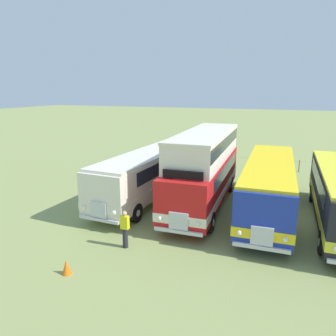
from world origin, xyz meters
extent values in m
plane|color=#8C9956|center=(0.00, 0.00, 0.00)|extent=(200.00, 200.00, 0.00)
cube|color=silver|center=(-9.21, 0.20, 1.70)|extent=(2.99, 10.88, 2.30)
cube|color=silver|center=(-9.21, 0.20, 1.10)|extent=(3.03, 10.92, 0.44)
cube|color=#19232D|center=(-9.19, 0.60, 2.30)|extent=(2.91, 8.48, 0.76)
cube|color=#19232D|center=(-9.45, -5.12, 2.35)|extent=(2.20, 0.20, 0.90)
cube|color=silver|center=(-9.45, -5.23, 1.10)|extent=(0.90, 0.16, 0.80)
cube|color=silver|center=(-9.46, -5.26, 0.60)|extent=(2.30, 0.24, 0.16)
sphere|color=#EAEACC|center=(-8.56, -5.28, 1.10)|extent=(0.22, 0.22, 0.22)
sphere|color=#EAEACC|center=(-10.35, -5.20, 1.10)|extent=(0.22, 0.22, 0.22)
cube|color=silver|center=(-9.21, 0.20, 2.92)|extent=(2.93, 10.48, 0.14)
cylinder|color=black|center=(-8.23, -3.63, 0.52)|extent=(0.33, 1.05, 1.04)
cylinder|color=silver|center=(-8.08, -3.64, 0.52)|extent=(0.04, 0.36, 0.36)
cylinder|color=black|center=(-10.53, -3.53, 0.52)|extent=(0.33, 1.05, 1.04)
cylinder|color=silver|center=(-10.68, -3.52, 0.52)|extent=(0.04, 0.36, 0.36)
cylinder|color=black|center=(-7.90, 3.74, 0.52)|extent=(0.33, 1.05, 1.04)
cylinder|color=silver|center=(-7.75, 3.73, 0.52)|extent=(0.04, 0.36, 0.36)
cylinder|color=black|center=(-10.19, 3.84, 0.52)|extent=(0.33, 1.05, 1.04)
cylinder|color=silver|center=(-10.34, 3.85, 0.52)|extent=(0.04, 0.36, 0.36)
cube|color=red|center=(-5.52, 0.01, 1.70)|extent=(2.89, 10.22, 2.30)
cube|color=silver|center=(-5.52, 0.01, 1.10)|extent=(2.93, 10.26, 0.44)
cube|color=#19232D|center=(-5.54, 0.41, 2.30)|extent=(2.83, 7.83, 0.76)
cube|color=#19232D|center=(-5.33, -4.99, 2.35)|extent=(2.20, 0.18, 0.90)
cube|color=silver|center=(-5.33, -5.10, 1.10)|extent=(0.90, 0.15, 0.80)
cube|color=silver|center=(-5.33, -5.13, 0.60)|extent=(2.30, 0.23, 0.16)
sphere|color=#EAEACC|center=(-4.43, -5.08, 1.10)|extent=(0.22, 0.22, 0.22)
sphere|color=#EAEACC|center=(-6.23, -5.14, 1.10)|extent=(0.22, 0.22, 0.22)
cube|color=silver|center=(-5.53, 0.26, 3.60)|extent=(2.75, 9.32, 1.50)
cube|color=silver|center=(-5.53, 0.26, 4.42)|extent=(2.82, 9.42, 0.14)
cube|color=#19232D|center=(-5.53, 0.26, 3.90)|extent=(2.79, 9.22, 0.68)
cube|color=black|center=(-5.35, -4.50, 3.10)|extent=(1.90, 0.19, 0.40)
cylinder|color=black|center=(-4.24, -3.41, 0.52)|extent=(0.32, 1.05, 1.04)
cylinder|color=silver|center=(-4.09, -3.40, 0.52)|extent=(0.03, 0.36, 0.36)
cylinder|color=black|center=(-6.54, -3.50, 0.52)|extent=(0.32, 1.05, 1.04)
cylinder|color=silver|center=(-6.69, -3.50, 0.52)|extent=(0.03, 0.36, 0.36)
cylinder|color=black|center=(-4.50, 3.32, 0.52)|extent=(0.32, 1.05, 1.04)
cylinder|color=silver|center=(-4.35, 3.33, 0.52)|extent=(0.03, 0.36, 0.36)
cylinder|color=black|center=(-6.80, 3.23, 0.52)|extent=(0.32, 1.05, 1.04)
cylinder|color=silver|center=(-6.95, 3.23, 0.52)|extent=(0.03, 0.36, 0.36)
cube|color=#1E339E|center=(-1.84, 0.31, 1.70)|extent=(2.83, 11.19, 2.30)
cube|color=yellow|center=(-1.84, 0.31, 1.10)|extent=(2.87, 11.23, 0.44)
cube|color=#19232D|center=(-1.85, 0.71, 2.30)|extent=(2.79, 8.80, 0.76)
cube|color=#19232D|center=(-1.68, -5.19, 2.35)|extent=(2.20, 0.16, 0.90)
cube|color=silver|center=(-1.68, -5.30, 1.10)|extent=(0.90, 0.15, 0.80)
cube|color=silver|center=(-1.68, -5.33, 0.60)|extent=(2.30, 0.21, 0.16)
sphere|color=#EAEACC|center=(-0.78, -5.28, 1.10)|extent=(0.22, 0.22, 0.22)
sphere|color=#EAEACC|center=(-2.58, -5.34, 1.10)|extent=(0.22, 0.22, 0.22)
cube|color=yellow|center=(-1.84, 0.31, 2.92)|extent=(2.77, 10.79, 0.14)
cylinder|color=black|center=(-0.58, -3.62, 0.52)|extent=(0.31, 1.05, 1.04)
cylinder|color=silver|center=(-0.43, -3.61, 0.52)|extent=(0.03, 0.36, 0.36)
cylinder|color=black|center=(-2.87, -3.69, 0.52)|extent=(0.31, 1.05, 1.04)
cylinder|color=silver|center=(-3.02, -3.69, 0.52)|extent=(0.03, 0.36, 0.36)
cylinder|color=black|center=(-0.80, 4.10, 0.52)|extent=(0.31, 1.05, 1.04)
cylinder|color=silver|center=(-0.65, 4.11, 0.52)|extent=(0.03, 0.36, 0.36)
cylinder|color=black|center=(-3.10, 4.04, 0.52)|extent=(0.31, 1.05, 1.04)
cylinder|color=silver|center=(-3.25, 4.03, 0.52)|extent=(0.03, 0.36, 0.36)
sphere|color=#EAEACC|center=(0.98, -5.43, 1.10)|extent=(0.22, 0.22, 0.22)
cylinder|color=black|center=(0.72, -3.78, 0.52)|extent=(0.29, 1.04, 1.04)
cylinder|color=silver|center=(0.57, -3.78, 0.52)|extent=(0.02, 0.36, 0.36)
cylinder|color=black|center=(0.66, 3.18, 0.52)|extent=(0.29, 1.04, 1.04)
cylinder|color=silver|center=(0.51, 3.18, 0.52)|extent=(0.02, 0.36, 0.36)
cone|color=orange|center=(-8.48, -8.98, 0.30)|extent=(0.36, 0.36, 0.60)
cylinder|color=#23232D|center=(-7.41, -6.30, 0.45)|extent=(0.24, 0.24, 0.90)
cube|color=yellow|center=(-7.41, -6.30, 1.20)|extent=(0.36, 0.22, 0.60)
sphere|color=tan|center=(-7.41, -6.30, 1.62)|extent=(0.22, 0.22, 0.22)
cylinder|color=#8C704C|center=(-12.21, 10.80, 0.53)|extent=(0.08, 0.08, 1.05)
cylinder|color=#8C704C|center=(-6.10, 10.80, 0.53)|extent=(0.08, 0.08, 1.05)
cylinder|color=#8C704C|center=(0.00, 10.80, 0.53)|extent=(0.08, 0.08, 1.05)
cylinder|color=beige|center=(0.00, 10.80, 0.93)|extent=(24.41, 0.03, 0.03)
camera|label=1|loc=(-0.99, -17.62, 6.87)|focal=33.82mm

